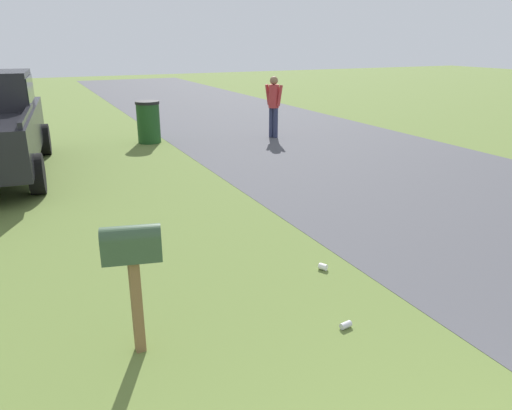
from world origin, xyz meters
The scene contains 6 objects.
road_asphalt centered at (6.00, -5.09, 0.00)m, with size 60.00×6.90×0.01m, color #47474C.
mailbox centered at (3.86, 1.21, 0.99)m, with size 0.31×0.54×1.24m.
trash_bin centered at (13.35, -1.18, 0.57)m, with size 0.65×0.65×1.14m.
pedestrian centered at (12.55, -4.63, 1.01)m, with size 0.43×0.38×1.74m.
litter_cup_far_scatter centered at (4.56, -1.24, 0.04)m, with size 0.08×0.08×0.10m, color white.
litter_can_near_hydrant centered at (3.35, -0.73, 0.03)m, with size 0.07×0.07×0.12m, color silver.
Camera 1 is at (-0.12, 1.89, 2.75)m, focal length 34.43 mm.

